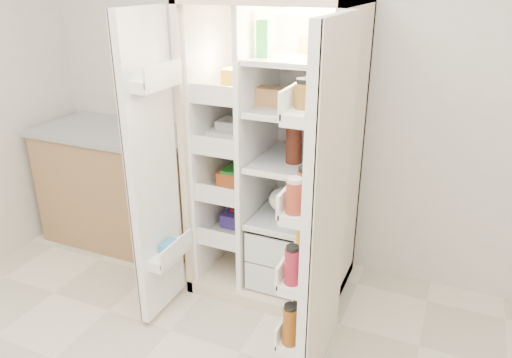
% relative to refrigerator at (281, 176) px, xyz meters
% --- Properties ---
extents(wall_back, '(4.00, 0.02, 2.70)m').
position_rel_refrigerator_xyz_m(wall_back, '(0.07, 0.35, 0.61)').
color(wall_back, silver).
rests_on(wall_back, floor).
extents(refrigerator, '(0.92, 0.70, 1.80)m').
position_rel_refrigerator_xyz_m(refrigerator, '(0.00, 0.00, 0.00)').
color(refrigerator, beige).
rests_on(refrigerator, floor).
extents(freezer_door, '(0.15, 0.40, 1.72)m').
position_rel_refrigerator_xyz_m(freezer_door, '(-0.51, -0.60, 0.15)').
color(freezer_door, white).
rests_on(freezer_door, floor).
extents(fridge_door, '(0.17, 0.58, 1.72)m').
position_rel_refrigerator_xyz_m(fridge_door, '(0.47, -0.69, 0.13)').
color(fridge_door, white).
rests_on(fridge_door, floor).
extents(kitchen_counter, '(1.21, 0.64, 0.88)m').
position_rel_refrigerator_xyz_m(kitchen_counter, '(-1.26, 0.03, -0.30)').
color(kitchen_counter, '#926C49').
rests_on(kitchen_counter, floor).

